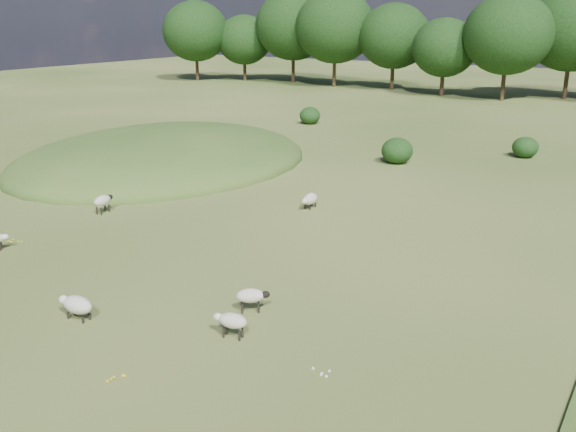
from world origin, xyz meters
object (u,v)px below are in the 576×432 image
(sheep_4, at_px, (310,199))
(sheep_1, at_px, (103,201))
(sheep_2, at_px, (251,296))
(sheep_3, at_px, (232,321))
(sheep_5, at_px, (77,305))

(sheep_4, bearing_deg, sheep_1, -57.83)
(sheep_1, bearing_deg, sheep_4, -61.40)
(sheep_2, height_order, sheep_3, sheep_2)
(sheep_3, xyz_separation_m, sheep_5, (-4.58, -1.51, -0.06))
(sheep_2, height_order, sheep_5, sheep_2)
(sheep_2, bearing_deg, sheep_3, -109.08)
(sheep_3, bearing_deg, sheep_4, -79.32)
(sheep_1, height_order, sheep_3, sheep_1)
(sheep_3, height_order, sheep_5, sheep_3)
(sheep_4, bearing_deg, sheep_3, 16.17)
(sheep_1, xyz_separation_m, sheep_2, (11.57, -4.76, -0.06))
(sheep_1, bearing_deg, sheep_2, -120.11)
(sheep_4, xyz_separation_m, sheep_5, (-0.14, -13.49, 0.01))
(sheep_1, bearing_deg, sheep_5, -144.30)
(sheep_3, distance_m, sheep_5, 4.82)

